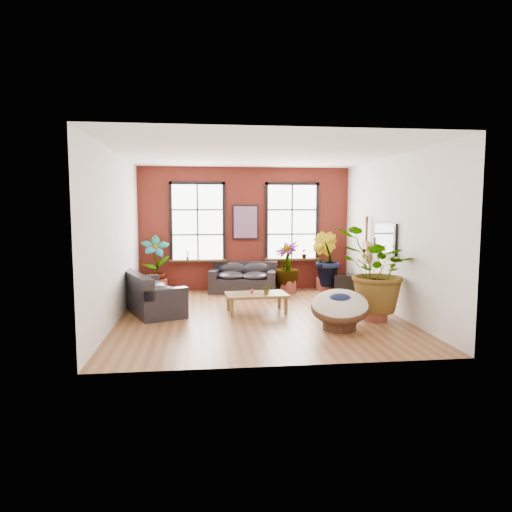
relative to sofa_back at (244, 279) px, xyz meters
The scene contains 19 objects.
room 3.01m from the sofa_back, 88.20° to the right, with size 6.04×6.54×3.54m.
sofa_back is the anchor object (origin of this frame).
sofa_left 3.17m from the sofa_back, 138.28° to the right, with size 1.73×2.46×0.90m.
coffee_table 2.55m from the sofa_back, 88.74° to the right, with size 1.41×0.87×0.52m.
papasan_chair 4.43m from the sofa_back, 70.36° to the right, with size 1.41×1.42×0.84m.
poster 1.61m from the sofa_back, 76.80° to the left, with size 0.74×0.06×0.98m.
tv_wall_unit 3.93m from the sofa_back, 36.42° to the right, with size 0.13×1.86×1.20m.
media_box 2.84m from the sofa_back, ahead, with size 0.76×0.69×0.52m.
pot_back_left 2.40m from the sofa_back, behind, with size 0.73×0.73×0.41m.
pot_back_right 2.34m from the sofa_back, ahead, with size 0.60×0.60×0.37m.
pot_right_wall 4.33m from the sofa_back, 55.53° to the right, with size 0.50×0.50×0.36m.
pot_mid 1.23m from the sofa_back, 13.99° to the right, with size 0.64×0.64×0.37m.
floor_plant_back_left 2.47m from the sofa_back, behind, with size 0.77×0.52×1.47m, color #2F651B.
floor_plant_back_right 2.38m from the sofa_back, ahead, with size 0.84×0.68×1.53m, color #2F651B.
floor_plant_right_wall 4.36m from the sofa_back, 55.16° to the right, with size 1.61×1.40×1.79m, color #2F651B.
floor_plant_mid 1.26m from the sofa_back, 12.71° to the right, with size 0.72×0.72×1.28m, color #2F651B.
table_plant 2.68m from the sofa_back, 84.15° to the right, with size 0.21×0.18×0.23m, color #2F651B.
sill_plant_left 1.73m from the sofa_back, 168.88° to the left, with size 0.14×0.10×0.27m, color #2F651B.
sill_plant_right 1.93m from the sofa_back, ahead, with size 0.15×0.15×0.27m, color #2F651B.
Camera 1 is at (-1.22, -9.75, 2.35)m, focal length 32.00 mm.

